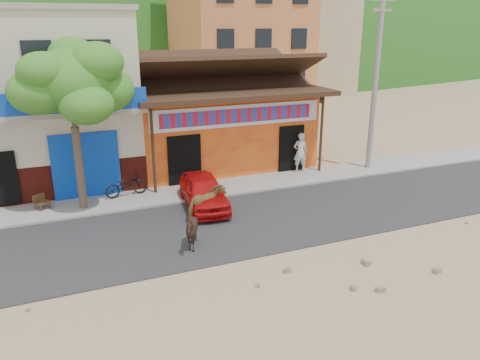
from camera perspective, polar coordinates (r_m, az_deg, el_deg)
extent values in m
plane|color=#9E825B|center=(14.01, 2.96, -9.31)|extent=(120.00, 120.00, 0.00)
cube|color=#28282B|center=(16.06, -0.85, -5.40)|extent=(60.00, 5.00, 0.04)
cube|color=gray|center=(19.12, -4.71, -1.33)|extent=(60.00, 2.00, 0.12)
cube|color=orange|center=(22.90, -3.13, 6.59)|extent=(8.00, 6.00, 3.60)
cube|color=beige|center=(21.38, -22.78, 8.96)|extent=(7.00, 6.00, 7.00)
cube|color=#CC723F|center=(37.99, -0.15, 17.75)|extent=(9.00, 9.00, 12.00)
cube|color=tan|center=(47.36, 7.52, 16.55)|extent=(8.00, 8.00, 10.00)
cylinder|color=gray|center=(22.01, 16.19, 11.53)|extent=(0.24, 0.24, 8.00)
imported|color=olive|center=(16.24, -4.12, -2.83)|extent=(1.54, 1.14, 1.18)
imported|color=black|center=(14.18, -5.92, -6.25)|extent=(1.35, 1.29, 1.16)
imported|color=red|center=(17.32, -4.45, -1.38)|extent=(1.82, 3.72, 1.22)
imported|color=black|center=(18.73, -13.69, -0.62)|extent=(1.75, 0.85, 0.88)
imported|color=silver|center=(21.35, 7.35, 3.40)|extent=(0.70, 0.50, 1.78)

